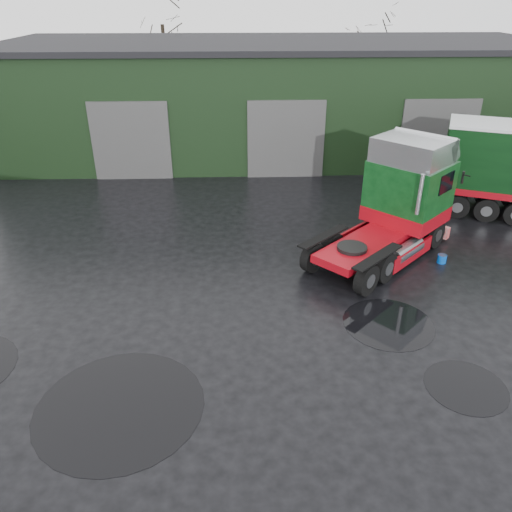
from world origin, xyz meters
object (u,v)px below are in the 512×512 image
Objects in this scene: hero_tractor at (381,205)px; wash_bucket at (442,259)px; warehouse at (277,95)px; tree_back_a at (164,51)px; tree_back_b at (368,64)px.

hero_tractor is 20.55× the size of wash_bucket.
warehouse is 3.41× the size of tree_back_a.
tree_back_a reaches higher than warehouse.
warehouse is at bearing -128.66° from tree_back_b.
warehouse reaches higher than wash_bucket.
tree_back_a is at bearing 180.00° from tree_back_b.
warehouse is 12.90m from tree_back_a.
wash_bucket is 0.03× the size of tree_back_a.
tree_back_b is at bearing 51.34° from warehouse.
hero_tractor is 26.14m from tree_back_b.
tree_back_a is (-12.85, 25.93, 4.59)m from wash_bucket.
wash_bucket is (4.85, -15.93, -3.00)m from warehouse.
hero_tractor reaches higher than wash_bucket.
hero_tractor is 0.91× the size of tree_back_b.
hero_tractor is at bearing -80.84° from warehouse.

